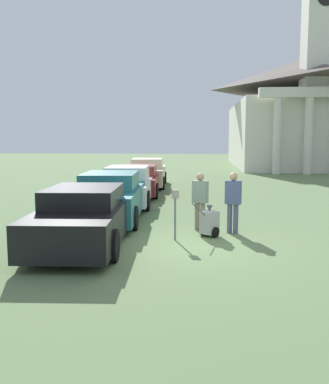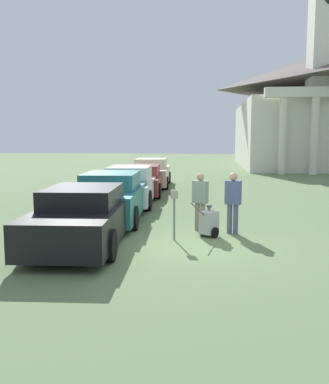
% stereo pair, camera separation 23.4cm
% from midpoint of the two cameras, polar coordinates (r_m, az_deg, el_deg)
% --- Properties ---
extents(ground_plane, '(120.00, 120.00, 0.00)m').
position_cam_midpoint_polar(ground_plane, '(10.58, 1.25, -7.11)').
color(ground_plane, '#607A4C').
extents(parked_car_black, '(2.22, 5.37, 1.43)m').
position_cam_midpoint_polar(parked_car_black, '(10.85, -11.03, -3.19)').
color(parked_car_black, black).
rests_on(parked_car_black, ground_plane).
extents(parked_car_teal, '(2.17, 5.24, 1.53)m').
position_cam_midpoint_polar(parked_car_teal, '(13.80, -7.58, -0.73)').
color(parked_car_teal, '#23666B').
rests_on(parked_car_teal, ground_plane).
extents(parked_car_white, '(2.08, 5.07, 1.51)m').
position_cam_midpoint_polar(parked_car_white, '(16.98, -5.26, 0.72)').
color(parked_car_white, silver).
rests_on(parked_car_white, ground_plane).
extents(parked_car_maroon, '(2.10, 5.14, 1.37)m').
position_cam_midpoint_polar(parked_car_maroon, '(19.93, -3.77, 1.55)').
color(parked_car_maroon, maroon).
rests_on(parked_car_maroon, ground_plane).
extents(parked_car_cream, '(2.13, 4.95, 1.51)m').
position_cam_midpoint_polar(parked_car_cream, '(23.24, -2.56, 2.51)').
color(parked_car_cream, beige).
rests_on(parked_car_cream, ground_plane).
extents(parking_meter, '(0.18, 0.09, 1.31)m').
position_cam_midpoint_polar(parking_meter, '(10.90, 0.83, -1.77)').
color(parking_meter, slate).
rests_on(parking_meter, ground_plane).
extents(person_worker, '(0.47, 0.38, 1.64)m').
position_cam_midpoint_polar(person_worker, '(12.11, 4.22, -0.82)').
color(person_worker, gray).
rests_on(person_worker, ground_plane).
extents(person_supervisor, '(0.47, 0.34, 1.68)m').
position_cam_midpoint_polar(person_supervisor, '(11.84, 8.57, -0.92)').
color(person_supervisor, '#515670').
rests_on(person_supervisor, ground_plane).
extents(equipment_cart, '(0.75, 0.91, 1.00)m').
position_cam_midpoint_polar(equipment_cart, '(11.47, 5.42, -4.03)').
color(equipment_cart, '#B2B2AD').
rests_on(equipment_cart, ground_plane).
extents(church, '(11.25, 18.95, 23.31)m').
position_cam_midpoint_polar(church, '(41.57, 17.10, 10.51)').
color(church, silver).
rests_on(church, ground_plane).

